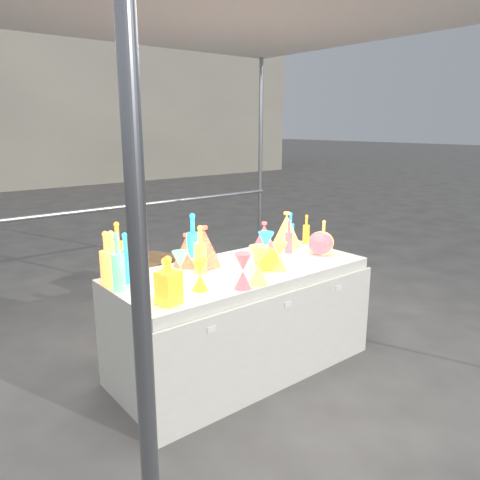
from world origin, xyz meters
TOP-DOWN VIEW (x-y plane):
  - ground at (0.00, 0.00)m, footprint 80.00×80.00m
  - canopy_tent at (0.00, 0.01)m, footprint 3.15×3.15m
  - display_table at (0.00, -0.01)m, footprint 1.84×0.83m
  - background_building at (4.00, 14.00)m, footprint 14.00×6.00m
  - cardboard_box_closed at (0.19, 1.69)m, footprint 0.66×0.57m
  - cardboard_box_flat at (0.23, 1.91)m, footprint 0.74×0.64m
  - bottle_0 at (-0.85, 0.25)m, footprint 0.11×0.11m
  - bottle_1 at (-0.75, 0.20)m, footprint 0.10×0.10m
  - bottle_2 at (-0.73, 0.35)m, footprint 0.09×0.09m
  - bottle_3 at (-0.71, 0.21)m, footprint 0.07×0.07m
  - bottle_4 at (-0.85, 0.17)m, footprint 0.11×0.11m
  - bottle_5 at (-0.84, 0.11)m, footprint 0.08×0.08m
  - bottle_6 at (-0.27, 0.08)m, footprint 0.11×0.11m
  - bottle_7 at (-0.23, 0.24)m, footprint 0.10×0.10m
  - decanter_0 at (-0.70, -0.20)m, footprint 0.11×0.11m
  - decanter_1 at (-0.72, -0.27)m, footprint 0.13×0.13m
  - hourglass_0 at (-0.47, -0.20)m, footprint 0.12×0.12m
  - hourglass_1 at (-0.25, -0.34)m, footprint 0.13×0.13m
  - hourglass_2 at (-0.12, -0.34)m, footprint 0.13×0.13m
  - hourglass_3 at (-0.49, -0.02)m, footprint 0.11×0.11m
  - hourglass_4 at (0.18, -0.21)m, footprint 0.11×0.11m
  - hourglass_5 at (0.21, -0.03)m, footprint 0.14×0.14m
  - globe_1 at (0.72, -0.10)m, footprint 0.19×0.19m
  - globe_2 at (0.12, -0.14)m, footprint 0.20×0.20m
  - globe_3 at (0.70, -0.11)m, footprint 0.23×0.23m
  - lampshade_0 at (-0.26, 0.28)m, footprint 0.20×0.20m
  - lampshade_1 at (-0.16, 0.20)m, footprint 0.31×0.31m
  - lampshade_2 at (0.44, 0.24)m, footprint 0.24×0.24m
  - lampshade_3 at (0.68, 0.24)m, footprint 0.24×0.24m
  - bottle_8 at (0.75, 0.27)m, footprint 0.07×0.07m
  - bottle_9 at (0.86, 0.19)m, footprint 0.07×0.07m
  - bottle_10 at (0.54, 0.07)m, footprint 0.07×0.07m
  - bottle_11 at (0.72, -0.12)m, footprint 0.06×0.06m

SIDE VIEW (x-z plane):
  - ground at x=0.00m, z-range 0.00..0.00m
  - cardboard_box_flat at x=0.23m, z-range 0.00..0.05m
  - cardboard_box_closed at x=0.19m, z-range 0.00..0.40m
  - display_table at x=0.00m, z-range 0.00..0.75m
  - globe_2 at x=0.12m, z-range 0.75..0.89m
  - globe_3 at x=0.70m, z-range 0.75..0.90m
  - globe_1 at x=0.72m, z-range 0.75..0.90m
  - hourglass_0 at x=-0.47m, z-range 0.75..0.94m
  - hourglass_4 at x=0.18m, z-range 0.75..0.95m
  - hourglass_3 at x=-0.49m, z-range 0.75..0.96m
  - hourglass_1 at x=-0.25m, z-range 0.75..0.97m
  - lampshade_2 at x=0.44m, z-range 0.75..0.98m
  - hourglass_5 at x=0.21m, z-range 0.75..0.98m
  - lampshade_0 at x=-0.26m, z-range 0.75..0.98m
  - hourglass_2 at x=-0.12m, z-range 0.75..0.99m
  - decanter_0 at x=-0.70m, z-range 0.75..1.00m
  - bottle_9 at x=0.86m, z-range 0.75..1.00m
  - bottle_10 at x=0.54m, z-range 0.75..1.01m
  - bottle_11 at x=0.72m, z-range 0.75..1.02m
  - bottle_8 at x=0.75m, z-range 0.75..1.02m
  - bottle_3 at x=-0.71m, z-range 0.75..1.02m
  - decanter_1 at x=-0.72m, z-range 0.75..1.03m
  - lampshade_3 at x=0.68m, z-range 0.75..1.03m
  - lampshade_1 at x=-0.16m, z-range 0.75..1.04m
  - bottle_1 at x=-0.75m, z-range 0.75..1.07m
  - bottle_6 at x=-0.27m, z-range 0.75..1.08m
  - bottle_0 at x=-0.85m, z-range 0.75..1.09m
  - bottle_5 at x=-0.84m, z-range 0.75..1.11m
  - bottle_4 at x=-0.85m, z-range 0.75..1.11m
  - bottle_2 at x=-0.73m, z-range 0.75..1.12m
  - bottle_7 at x=-0.23m, z-range 0.75..1.13m
  - canopy_tent at x=0.00m, z-range 1.15..3.61m
  - background_building at x=4.00m, z-range 0.00..6.00m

